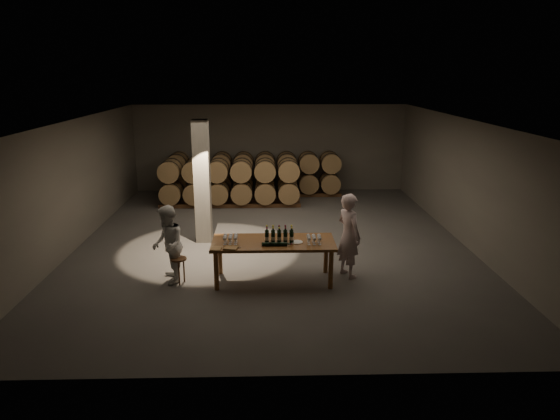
{
  "coord_description": "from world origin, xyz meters",
  "views": [
    {
      "loc": [
        -0.13,
        -12.47,
        4.38
      ],
      "look_at": [
        0.19,
        -0.76,
        1.1
      ],
      "focal_mm": 32.0,
      "sensor_mm": 36.0,
      "label": 1
    }
  ],
  "objects_px": {
    "stool": "(179,263)",
    "person_woman": "(168,245)",
    "person_man": "(349,235)",
    "plate": "(297,242)",
    "notebook_near": "(231,248)",
    "bottle_cluster": "(279,236)",
    "tasting_table": "(273,246)"
  },
  "relations": [
    {
      "from": "notebook_near",
      "to": "plate",
      "type": "bearing_deg",
      "value": 27.63
    },
    {
      "from": "bottle_cluster",
      "to": "plate",
      "type": "bearing_deg",
      "value": -7.6
    },
    {
      "from": "plate",
      "to": "notebook_near",
      "type": "distance_m",
      "value": 1.4
    },
    {
      "from": "plate",
      "to": "bottle_cluster",
      "type": "bearing_deg",
      "value": 172.4
    },
    {
      "from": "person_man",
      "to": "stool",
      "type": "bearing_deg",
      "value": 66.04
    },
    {
      "from": "bottle_cluster",
      "to": "person_woman",
      "type": "distance_m",
      "value": 2.36
    },
    {
      "from": "plate",
      "to": "stool",
      "type": "xyz_separation_m",
      "value": [
        -2.5,
        0.02,
        -0.44
      ]
    },
    {
      "from": "stool",
      "to": "person_man",
      "type": "relative_size",
      "value": 0.3
    },
    {
      "from": "bottle_cluster",
      "to": "stool",
      "type": "height_order",
      "value": "bottle_cluster"
    },
    {
      "from": "tasting_table",
      "to": "person_woman",
      "type": "bearing_deg",
      "value": 179.89
    },
    {
      "from": "stool",
      "to": "person_woman",
      "type": "relative_size",
      "value": 0.34
    },
    {
      "from": "tasting_table",
      "to": "plate",
      "type": "distance_m",
      "value": 0.51
    },
    {
      "from": "plate",
      "to": "notebook_near",
      "type": "height_order",
      "value": "notebook_near"
    },
    {
      "from": "plate",
      "to": "person_man",
      "type": "xyz_separation_m",
      "value": [
        1.15,
        0.33,
        0.03
      ]
    },
    {
      "from": "stool",
      "to": "bottle_cluster",
      "type": "bearing_deg",
      "value": 0.77
    },
    {
      "from": "tasting_table",
      "to": "stool",
      "type": "distance_m",
      "value": 2.03
    },
    {
      "from": "person_man",
      "to": "bottle_cluster",
      "type": "bearing_deg",
      "value": 71.67
    },
    {
      "from": "stool",
      "to": "person_man",
      "type": "distance_m",
      "value": 3.69
    },
    {
      "from": "bottle_cluster",
      "to": "person_man",
      "type": "height_order",
      "value": "person_man"
    },
    {
      "from": "tasting_table",
      "to": "person_woman",
      "type": "height_order",
      "value": "person_woman"
    },
    {
      "from": "plate",
      "to": "person_man",
      "type": "height_order",
      "value": "person_man"
    },
    {
      "from": "bottle_cluster",
      "to": "person_woman",
      "type": "relative_size",
      "value": 0.36
    },
    {
      "from": "person_woman",
      "to": "tasting_table",
      "type": "bearing_deg",
      "value": 77.01
    },
    {
      "from": "notebook_near",
      "to": "stool",
      "type": "relative_size",
      "value": 0.47
    },
    {
      "from": "tasting_table",
      "to": "notebook_near",
      "type": "bearing_deg",
      "value": -153.29
    },
    {
      "from": "person_man",
      "to": "person_woman",
      "type": "xyz_separation_m",
      "value": [
        -3.87,
        -0.24,
        -0.09
      ]
    },
    {
      "from": "person_woman",
      "to": "plate",
      "type": "bearing_deg",
      "value": 75.22
    },
    {
      "from": "person_man",
      "to": "plate",
      "type": "bearing_deg",
      "value": 77.13
    },
    {
      "from": "stool",
      "to": "person_woman",
      "type": "height_order",
      "value": "person_woman"
    },
    {
      "from": "stool",
      "to": "person_man",
      "type": "xyz_separation_m",
      "value": [
        3.65,
        0.31,
        0.47
      ]
    },
    {
      "from": "tasting_table",
      "to": "bottle_cluster",
      "type": "bearing_deg",
      "value": -16.8
    },
    {
      "from": "notebook_near",
      "to": "person_woman",
      "type": "relative_size",
      "value": 0.16
    }
  ]
}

